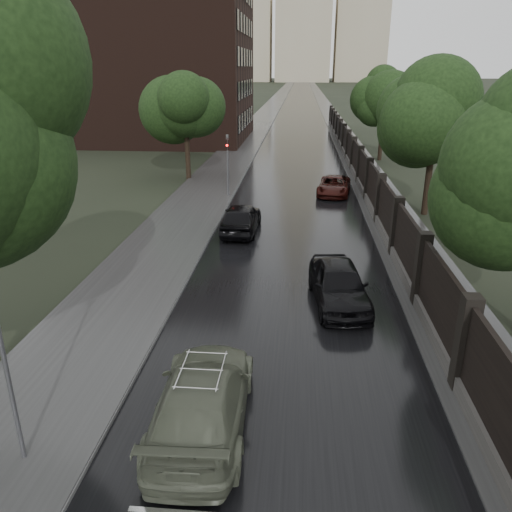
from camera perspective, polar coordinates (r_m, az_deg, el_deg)
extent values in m
cube|color=black|center=(196.62, 5.19, 18.40)|extent=(8.00, 420.00, 0.02)
cube|color=#2D2D2D|center=(196.72, 3.34, 18.46)|extent=(4.00, 420.00, 0.16)
cube|color=#2D2D2D|center=(196.69, 6.87, 18.35)|extent=(3.00, 420.00, 0.08)
cube|color=#383533|center=(39.46, 11.36, 9.15)|extent=(0.40, 75.00, 0.50)
cube|color=black|center=(39.23, 11.49, 10.94)|extent=(0.15, 75.00, 2.00)
cube|color=black|center=(76.86, 8.54, 15.65)|extent=(0.45, 0.45, 2.70)
cylinder|color=black|center=(37.72, -7.90, 12.96)|extent=(0.36, 0.36, 5.85)
sphere|color=black|center=(37.48, -8.08, 16.51)|extent=(4.25, 4.25, 4.25)
cylinder|color=black|center=(29.82, 19.25, 9.66)|extent=(0.36, 0.36, 5.53)
sphere|color=black|center=(29.51, 19.77, 13.85)|extent=(4.08, 4.08, 4.08)
cylinder|color=black|center=(47.30, 14.20, 13.90)|extent=(0.36, 0.36, 5.53)
sphere|color=black|center=(47.11, 14.44, 16.56)|extent=(4.08, 4.08, 4.08)
cylinder|color=#59595E|center=(11.18, -26.77, -10.79)|extent=(0.10, 0.10, 5.00)
cylinder|color=#59595E|center=(32.43, -3.23, 9.31)|extent=(0.12, 0.12, 3.00)
imported|color=#59595E|center=(32.10, -3.30, 12.81)|extent=(0.16, 0.20, 1.00)
sphere|color=#FF0C0C|center=(31.97, -3.33, 12.51)|extent=(0.14, 0.14, 0.14)
cube|color=black|center=(61.28, -13.35, 22.21)|extent=(24.00, 18.00, 20.00)
cube|color=tan|center=(308.47, -1.10, 23.40)|extent=(28.00, 22.00, 44.00)
cube|color=tan|center=(308.42, 11.86, 23.00)|extent=(28.00, 22.00, 44.00)
cube|color=tan|center=(307.25, 5.44, 24.82)|extent=(30.00, 30.00, 60.00)
imported|color=#515645|center=(12.04, -6.10, -15.95)|extent=(2.26, 5.25, 1.51)
imported|color=black|center=(25.44, -1.73, 4.38)|extent=(1.89, 4.47, 1.51)
imported|color=black|center=(17.86, 9.45, -3.18)|extent=(2.29, 4.66, 1.53)
imported|color=black|center=(33.63, 8.90, 7.94)|extent=(2.56, 4.54, 1.20)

